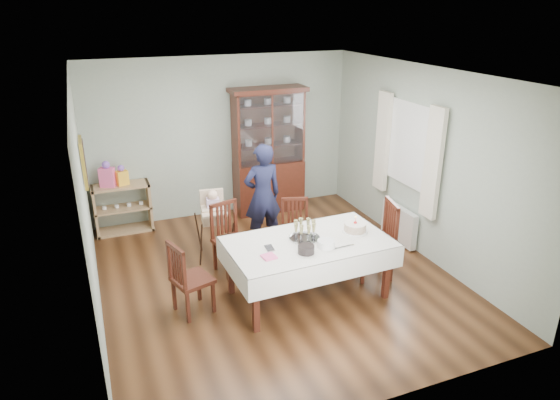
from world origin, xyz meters
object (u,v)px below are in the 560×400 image
china_cabinet (268,149)px  sideboard (123,208)px  chair_far_left (232,251)px  chair_end_right (374,254)px  dining_table (308,268)px  gift_bag_orange (122,176)px  chair_end_left (192,291)px  woman (263,196)px  high_chair (214,230)px  birthday_cake (355,228)px  champagne_tray (305,234)px  chair_far_right (296,242)px  gift_bag_pink (107,175)px

china_cabinet → sideboard: 2.60m
chair_far_left → chair_end_right: bearing=-40.2°
dining_table → gift_bag_orange: 3.47m
chair_end_left → chair_end_right: (2.48, -0.05, 0.04)m
woman → high_chair: size_ratio=1.56×
chair_far_left → high_chair: size_ratio=0.94×
birthday_cake → champagne_tray: bearing=176.0°
dining_table → chair_far_right: (0.24, 0.94, -0.12)m
chair_end_right → gift_bag_orange: bearing=-119.4°
sideboard → high_chair: (1.15, -1.37, -0.00)m
chair_far_right → woman: (-0.27, 0.64, 0.53)m
china_cabinet → gift_bag_orange: china_cabinet is taller
chair_far_right → woman: 0.87m
champagne_tray → high_chair: bearing=119.2°
woman → champagne_tray: woman is taller
chair_end_right → birthday_cake: 0.65m
champagne_tray → gift_bag_pink: 3.48m
dining_table → sideboard: bearing=124.5°
sideboard → high_chair: size_ratio=0.88×
chair_far_right → champagne_tray: size_ratio=2.30×
chair_end_right → gift_bag_pink: 4.23m
sideboard → chair_far_right: 2.92m
dining_table → china_cabinet: (0.54, 2.83, 0.74)m
china_cabinet → champagne_tray: china_cabinet is taller
chair_far_left → chair_far_right: 0.95m
high_chair → woman: bearing=14.6°
champagne_tray → chair_far_left: bearing=127.5°
champagne_tray → birthday_cake: bearing=-4.0°
chair_far_right → gift_bag_orange: gift_bag_orange is taller
china_cabinet → chair_far_left: 2.39m
high_chair → dining_table: bearing=-53.6°
chair_end_left → woman: bearing=-62.1°
gift_bag_orange → birthday_cake: bearing=-47.5°
china_cabinet → chair_far_left: bearing=-123.8°
china_cabinet → gift_bag_orange: (-2.46, 0.00, -0.18)m
china_cabinet → champagne_tray: 2.83m
gift_bag_orange → champagne_tray: bearing=-55.5°
chair_end_right → high_chair: chair_end_right is taller
woman → gift_bag_orange: 2.27m
birthday_cake → gift_bag_pink: bearing=134.8°
high_chair → champagne_tray: (0.79, -1.41, 0.43)m
dining_table → high_chair: 1.69m
sideboard → chair_far_left: (1.25, -1.89, -0.11)m
birthday_cake → chair_far_right: bearing=114.6°
chair_far_right → gift_bag_orange: (-2.16, 1.89, 0.68)m
gift_bag_orange → chair_far_right: bearing=-41.3°
dining_table → sideboard: (-1.96, 2.85, 0.02)m
chair_end_right → china_cabinet: bearing=-156.4°
dining_table → chair_end_right: size_ratio=1.93×
dining_table → china_cabinet: size_ratio=0.94×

